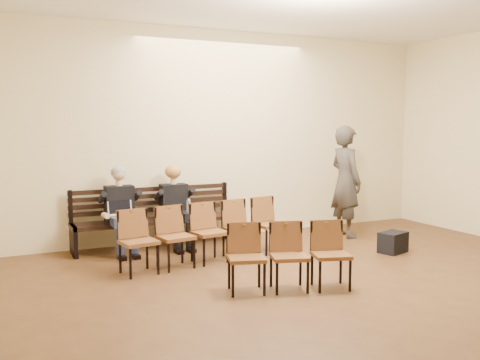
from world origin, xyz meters
The scene contains 11 objects.
ground centered at (0.00, 0.00, 0.00)m, with size 10.00×10.00×0.00m, color brown.
room_walls centered at (0.00, 0.79, 2.54)m, with size 8.02×10.01×3.51m.
bench centered at (-1.30, 4.65, 0.23)m, with size 2.60×0.90×0.45m, color black.
seated_man centered at (-1.88, 4.53, 0.63)m, with size 0.53×0.73×1.26m, color black, non-canonical shape.
seated_woman centered at (-1.02, 4.53, 0.60)m, with size 0.51×0.71×1.19m, color black, non-canonical shape.
laptop centered at (-1.91, 4.34, 0.58)m, with size 0.35×0.28×0.26m, color silver.
water_bottle centered at (-0.88, 4.31, 0.56)m, with size 0.07×0.07×0.21m, color silver.
bag centered at (1.82, 2.78, 0.16)m, with size 0.42×0.29×0.31m, color black.
passerby centered at (1.87, 4.05, 1.10)m, with size 0.80×0.53×2.19m, color #35312C.
chair_row_front centered at (-0.53, 1.87, 0.40)m, with size 1.42×0.43×0.79m, color brown.
chair_row_back centered at (-0.89, 3.45, 0.42)m, with size 2.56×0.45×0.83m, color brown.
Camera 1 is at (-3.66, -3.38, 1.93)m, focal length 40.00 mm.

